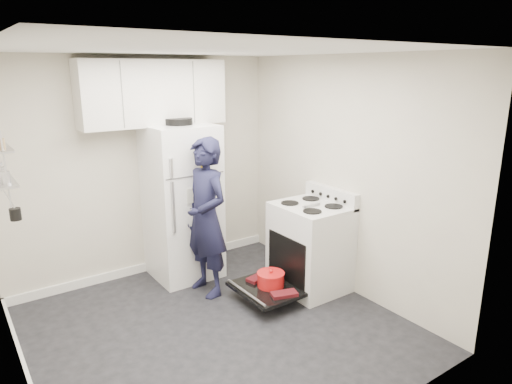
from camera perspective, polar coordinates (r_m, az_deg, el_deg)
room at (r=3.98m, az=-5.87°, el=-1.65°), size 3.21×3.21×2.51m
electric_range at (r=5.04m, az=6.68°, el=-6.93°), size 0.66×0.76×1.10m
open_oven_door at (r=4.83m, az=1.50°, el=-11.50°), size 0.55×0.70×0.22m
refrigerator at (r=5.26m, az=-9.20°, el=-1.20°), size 0.72×0.74×1.83m
upper_cabinets at (r=5.14m, az=-12.71°, el=11.99°), size 1.60×0.33×0.70m
wall_shelf_rack at (r=3.88m, az=-29.26°, el=3.12°), size 0.14×0.60×0.61m
person at (r=4.81m, az=-6.28°, el=-3.22°), size 0.46×0.65×1.69m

